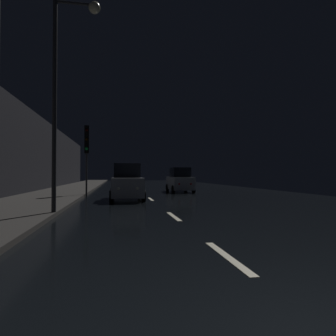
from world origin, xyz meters
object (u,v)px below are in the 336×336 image
traffic_light_far_left (87,145)px  car_approaching_headlights (127,183)px  car_parked_right_far (180,181)px  streetlamp_overhead (67,74)px

traffic_light_far_left → car_approaching_headlights: size_ratio=1.14×
car_parked_right_far → streetlamp_overhead: bearing=151.9°
car_approaching_headlights → car_parked_right_far: bearing=145.3°
car_parked_right_far → traffic_light_far_left: bearing=118.0°
traffic_light_far_left → streetlamp_overhead: size_ratio=0.60×
car_approaching_headlights → car_parked_right_far: 8.29m
car_approaching_headlights → car_parked_right_far: (4.72, 6.81, -0.03)m
streetlamp_overhead → car_parked_right_far: streetlamp_overhead is taller
car_approaching_headlights → car_parked_right_far: car_approaching_headlights is taller
streetlamp_overhead → traffic_light_far_left: bearing=91.4°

